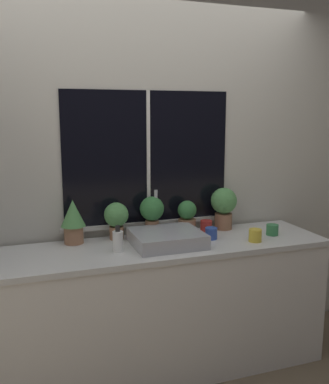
{
  "coord_description": "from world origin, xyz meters",
  "views": [
    {
      "loc": [
        -0.88,
        -2.27,
        1.74
      ],
      "look_at": [
        0.01,
        0.29,
        1.24
      ],
      "focal_mm": 40.0,
      "sensor_mm": 36.0,
      "label": 1
    }
  ],
  "objects_px": {
    "potted_plant_right": "(187,216)",
    "mug_green": "(272,230)",
    "potted_plant_left": "(116,217)",
    "mug_blue": "(211,233)",
    "soap_bottle": "(118,241)",
    "mug_red": "(206,227)",
    "mug_yellow": "(255,235)",
    "sink": "(167,238)",
    "potted_plant_far_left": "(73,219)",
    "potted_plant_far_right": "(224,205)",
    "potted_plant_center": "(152,212)"
  },
  "relations": [
    {
      "from": "soap_bottle",
      "to": "mug_yellow",
      "type": "height_order",
      "value": "soap_bottle"
    },
    {
      "from": "sink",
      "to": "potted_plant_right",
      "type": "bearing_deg",
      "value": 44.16
    },
    {
      "from": "soap_bottle",
      "to": "mug_blue",
      "type": "height_order",
      "value": "soap_bottle"
    },
    {
      "from": "potted_plant_left",
      "to": "mug_blue",
      "type": "xyz_separation_m",
      "value": [
        0.61,
        -0.21,
        -0.11
      ]
    },
    {
      "from": "potted_plant_left",
      "to": "potted_plant_center",
      "type": "height_order",
      "value": "potted_plant_center"
    },
    {
      "from": "sink",
      "to": "soap_bottle",
      "type": "xyz_separation_m",
      "value": [
        -0.33,
        -0.04,
        0.02
      ]
    },
    {
      "from": "mug_green",
      "to": "mug_yellow",
      "type": "height_order",
      "value": "mug_yellow"
    },
    {
      "from": "potted_plant_far_left",
      "to": "mug_red",
      "type": "distance_m",
      "value": 0.94
    },
    {
      "from": "sink",
      "to": "mug_blue",
      "type": "xyz_separation_m",
      "value": [
        0.33,
        0.02,
        -0.01
      ]
    },
    {
      "from": "potted_plant_far_right",
      "to": "mug_green",
      "type": "distance_m",
      "value": 0.39
    },
    {
      "from": "potted_plant_right",
      "to": "mug_green",
      "type": "distance_m",
      "value": 0.61
    },
    {
      "from": "potted_plant_far_left",
      "to": "potted_plant_left",
      "type": "xyz_separation_m",
      "value": [
        0.29,
        -0.0,
        -0.01
      ]
    },
    {
      "from": "mug_yellow",
      "to": "potted_plant_center",
      "type": "bearing_deg",
      "value": 149.43
    },
    {
      "from": "mug_red",
      "to": "potted_plant_far_right",
      "type": "bearing_deg",
      "value": 19.26
    },
    {
      "from": "potted_plant_left",
      "to": "potted_plant_center",
      "type": "xyz_separation_m",
      "value": [
        0.25,
        0.0,
        0.02
      ]
    },
    {
      "from": "soap_bottle",
      "to": "mug_red",
      "type": "xyz_separation_m",
      "value": [
        0.7,
        0.21,
        -0.02
      ]
    },
    {
      "from": "potted_plant_center",
      "to": "mug_yellow",
      "type": "xyz_separation_m",
      "value": [
        0.61,
        -0.36,
        -0.13
      ]
    },
    {
      "from": "soap_bottle",
      "to": "mug_blue",
      "type": "relative_size",
      "value": 2.03
    },
    {
      "from": "mug_yellow",
      "to": "potted_plant_right",
      "type": "bearing_deg",
      "value": 133.82
    },
    {
      "from": "mug_red",
      "to": "mug_green",
      "type": "bearing_deg",
      "value": -26.0
    },
    {
      "from": "potted_plant_center",
      "to": "mug_green",
      "type": "relative_size",
      "value": 3.33
    },
    {
      "from": "potted_plant_left",
      "to": "mug_red",
      "type": "distance_m",
      "value": 0.66
    },
    {
      "from": "mug_red",
      "to": "mug_blue",
      "type": "relative_size",
      "value": 1.1
    },
    {
      "from": "potted_plant_far_left",
      "to": "potted_plant_left",
      "type": "distance_m",
      "value": 0.29
    },
    {
      "from": "sink",
      "to": "potted_plant_far_left",
      "type": "relative_size",
      "value": 1.53
    },
    {
      "from": "potted_plant_far_right",
      "to": "soap_bottle",
      "type": "relative_size",
      "value": 1.86
    },
    {
      "from": "sink",
      "to": "soap_bottle",
      "type": "relative_size",
      "value": 2.69
    },
    {
      "from": "potted_plant_far_left",
      "to": "potted_plant_left",
      "type": "height_order",
      "value": "potted_plant_far_left"
    },
    {
      "from": "potted_plant_right",
      "to": "mug_yellow",
      "type": "distance_m",
      "value": 0.51
    },
    {
      "from": "sink",
      "to": "potted_plant_far_right",
      "type": "height_order",
      "value": "sink"
    },
    {
      "from": "potted_plant_far_left",
      "to": "potted_plant_far_right",
      "type": "xyz_separation_m",
      "value": [
        1.1,
        -0.0,
        0.02
      ]
    },
    {
      "from": "potted_plant_right",
      "to": "soap_bottle",
      "type": "xyz_separation_m",
      "value": [
        -0.57,
        -0.27,
        -0.05
      ]
    },
    {
      "from": "potted_plant_right",
      "to": "mug_green",
      "type": "relative_size",
      "value": 2.78
    },
    {
      "from": "mug_green",
      "to": "mug_blue",
      "type": "distance_m",
      "value": 0.45
    },
    {
      "from": "potted_plant_center",
      "to": "soap_bottle",
      "type": "relative_size",
      "value": 1.68
    },
    {
      "from": "soap_bottle",
      "to": "mug_red",
      "type": "distance_m",
      "value": 0.73
    },
    {
      "from": "sink",
      "to": "potted_plant_right",
      "type": "relative_size",
      "value": 1.92
    },
    {
      "from": "potted_plant_far_left",
      "to": "potted_plant_far_right",
      "type": "relative_size",
      "value": 0.95
    },
    {
      "from": "potted_plant_center",
      "to": "soap_bottle",
      "type": "height_order",
      "value": "potted_plant_center"
    },
    {
      "from": "mug_red",
      "to": "mug_green",
      "type": "height_order",
      "value": "mug_red"
    },
    {
      "from": "potted_plant_right",
      "to": "mug_red",
      "type": "bearing_deg",
      "value": -24.93
    },
    {
      "from": "potted_plant_left",
      "to": "mug_red",
      "type": "bearing_deg",
      "value": -5.17
    },
    {
      "from": "potted_plant_far_right",
      "to": "mug_blue",
      "type": "distance_m",
      "value": 0.32
    },
    {
      "from": "potted_plant_far_left",
      "to": "mug_red",
      "type": "relative_size",
      "value": 3.24
    },
    {
      "from": "sink",
      "to": "mug_red",
      "type": "relative_size",
      "value": 4.95
    },
    {
      "from": "soap_bottle",
      "to": "mug_red",
      "type": "relative_size",
      "value": 1.84
    },
    {
      "from": "potted_plant_far_left",
      "to": "soap_bottle",
      "type": "xyz_separation_m",
      "value": [
        0.24,
        -0.27,
        -0.09
      ]
    },
    {
      "from": "soap_bottle",
      "to": "potted_plant_far_left",
      "type": "bearing_deg",
      "value": 131.62
    },
    {
      "from": "soap_bottle",
      "to": "mug_yellow",
      "type": "distance_m",
      "value": 0.92
    },
    {
      "from": "sink",
      "to": "potted_plant_center",
      "type": "height_order",
      "value": "sink"
    }
  ]
}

